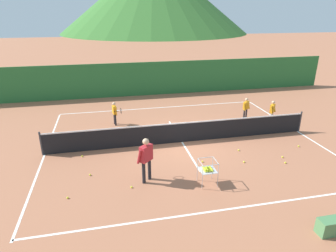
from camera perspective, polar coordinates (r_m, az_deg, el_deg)
name	(u,v)px	position (r m, az deg, el deg)	size (l,w,h in m)	color
ground_plane	(182,142)	(13.60, 2.75, -3.14)	(120.00, 120.00, 0.00)	#A86647
line_baseline_near	(224,210)	(9.49, 10.90, -15.76)	(12.05, 0.08, 0.01)	white
line_baseline_far	(161,108)	(18.37, -1.45, 3.62)	(12.05, 0.08, 0.01)	white
line_sideline_west	(45,155)	(13.49, -22.95, -5.18)	(0.08, 10.31, 0.01)	white
line_sideline_east	(297,131)	(16.14, 23.91, -0.95)	(0.08, 10.31, 0.01)	white
line_service_center	(182,142)	(13.60, 2.75, -3.13)	(0.08, 5.48, 0.01)	white
tennis_net	(182,132)	(13.39, 2.79, -1.20)	(12.26, 0.08, 1.05)	#333338
instructor	(146,156)	(10.21, -4.30, -5.86)	(0.63, 0.77, 1.66)	black
student_0	(115,111)	(15.60, -10.35, 2.83)	(0.48, 0.56, 1.24)	black
student_1	(246,107)	(16.68, 14.98, 3.65)	(0.50, 0.39, 1.24)	black
student_2	(272,110)	(16.51, 19.69, 2.97)	(0.48, 0.43, 1.26)	silver
ball_cart	(207,169)	(10.30, 7.68, -8.35)	(0.58, 0.58, 0.90)	#B7B7BC
tennis_ball_0	(82,156)	(12.76, -16.40, -5.67)	(0.07, 0.07, 0.07)	yellow
tennis_ball_1	(68,198)	(10.31, -19.03, -13.09)	(0.07, 0.07, 0.07)	yellow
tennis_ball_2	(299,146)	(14.35, 24.14, -3.61)	(0.07, 0.07, 0.07)	yellow
tennis_ball_3	(239,150)	(13.11, 13.63, -4.59)	(0.07, 0.07, 0.07)	yellow
tennis_ball_4	(202,161)	(11.92, 6.74, -6.89)	(0.07, 0.07, 0.07)	yellow
tennis_ball_5	(282,157)	(13.08, 21.45, -5.65)	(0.07, 0.07, 0.07)	yellow
tennis_ball_6	(132,187)	(10.35, -7.13, -11.74)	(0.07, 0.07, 0.07)	yellow
tennis_ball_7	(285,163)	(12.65, 21.93, -6.67)	(0.07, 0.07, 0.07)	yellow
tennis_ball_8	(90,175)	(11.33, -14.98, -9.18)	(0.07, 0.07, 0.07)	yellow
tennis_ball_9	(244,162)	(12.20, 14.62, -6.79)	(0.07, 0.07, 0.07)	yellow
windscreen_fence	(152,79)	(20.97, -3.09, 9.22)	(26.52, 0.08, 2.35)	#286B33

